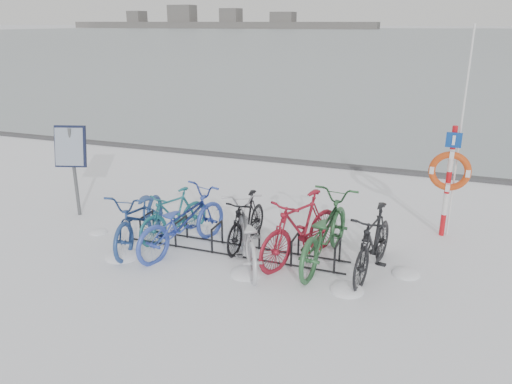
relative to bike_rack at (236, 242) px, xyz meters
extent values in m
plane|color=white|center=(0.00, 0.00, -0.18)|extent=(900.00, 900.00, 0.00)
cube|color=#9DAAB1|center=(0.00, 155.00, -0.17)|extent=(400.00, 298.00, 0.02)
cube|color=#3F3F42|center=(0.00, 5.90, -0.13)|extent=(400.00, 0.25, 0.10)
cylinder|color=black|center=(-1.80, -0.22, 0.04)|extent=(0.04, 0.04, 0.44)
cylinder|color=black|center=(-1.80, 0.22, 0.04)|extent=(0.04, 0.04, 0.44)
cylinder|color=black|center=(-1.80, 0.00, 0.26)|extent=(0.04, 0.44, 0.04)
cylinder|color=black|center=(-1.08, -0.22, 0.04)|extent=(0.04, 0.04, 0.44)
cylinder|color=black|center=(-1.08, 0.22, 0.04)|extent=(0.04, 0.04, 0.44)
cylinder|color=black|center=(-1.08, 0.00, 0.26)|extent=(0.04, 0.44, 0.04)
cylinder|color=black|center=(-0.36, -0.22, 0.04)|extent=(0.04, 0.04, 0.44)
cylinder|color=black|center=(-0.36, 0.22, 0.04)|extent=(0.04, 0.04, 0.44)
cylinder|color=black|center=(-0.36, 0.00, 0.26)|extent=(0.04, 0.44, 0.04)
cylinder|color=black|center=(0.36, -0.22, 0.04)|extent=(0.04, 0.04, 0.44)
cylinder|color=black|center=(0.36, 0.22, 0.04)|extent=(0.04, 0.04, 0.44)
cylinder|color=black|center=(0.36, 0.00, 0.26)|extent=(0.04, 0.44, 0.04)
cylinder|color=black|center=(1.08, -0.22, 0.04)|extent=(0.04, 0.04, 0.44)
cylinder|color=black|center=(1.08, 0.22, 0.04)|extent=(0.04, 0.04, 0.44)
cylinder|color=black|center=(1.08, 0.00, 0.26)|extent=(0.04, 0.44, 0.04)
cylinder|color=black|center=(1.80, -0.22, 0.04)|extent=(0.04, 0.04, 0.44)
cylinder|color=black|center=(1.80, 0.22, 0.04)|extent=(0.04, 0.04, 0.44)
cylinder|color=black|center=(1.80, 0.00, 0.26)|extent=(0.04, 0.44, 0.04)
cylinder|color=black|center=(0.00, -0.22, -0.16)|extent=(4.00, 0.03, 0.03)
cylinder|color=black|center=(0.00, 0.22, -0.16)|extent=(4.00, 0.03, 0.03)
cylinder|color=#595B5E|center=(-3.76, 0.49, 0.74)|extent=(0.07, 0.07, 1.84)
cube|color=black|center=(-3.76, 0.46, 1.30)|extent=(0.67, 0.41, 0.83)
cube|color=#8C99AD|center=(-3.76, 0.42, 1.30)|extent=(0.60, 0.33, 0.74)
cylinder|color=red|center=(3.41, 2.00, 0.03)|extent=(0.10, 0.10, 0.42)
cylinder|color=silver|center=(3.41, 2.00, 0.45)|extent=(0.10, 0.10, 0.42)
cylinder|color=red|center=(3.41, 2.00, 0.87)|extent=(0.10, 0.10, 0.42)
cylinder|color=silver|center=(3.41, 2.00, 1.29)|extent=(0.10, 0.10, 0.42)
cylinder|color=red|center=(3.41, 2.00, 1.71)|extent=(0.10, 0.10, 0.42)
torus|color=#C44112|center=(3.41, 1.91, 1.11)|extent=(0.74, 0.12, 0.74)
cube|color=navy|center=(3.41, 1.92, 1.68)|extent=(0.27, 0.03, 0.27)
cylinder|color=silver|center=(3.50, 2.05, 1.73)|extent=(0.03, 0.03, 3.82)
cube|color=#4D4D4D|center=(-120.00, 260.00, 1.57)|extent=(180.00, 12.00, 3.50)
cube|color=#4D4D4D|center=(-150.00, 260.00, 5.32)|extent=(24.00, 10.00, 8.00)
cube|color=#4D4D4D|center=(-90.00, 260.00, 4.82)|extent=(20.00, 10.00, 6.00)
imported|color=navy|center=(-1.75, -0.27, 0.37)|extent=(1.08, 2.21, 1.11)
imported|color=#1E6873|center=(-1.32, 0.18, 0.30)|extent=(1.02, 1.64, 0.95)
imported|color=#324AB0|center=(-0.92, -0.23, 0.38)|extent=(1.33, 2.24, 1.11)
imported|color=black|center=(0.06, 0.35, 0.31)|extent=(0.53, 1.64, 0.98)
imported|color=silver|center=(0.32, -0.32, 0.34)|extent=(1.58, 2.09, 1.05)
imported|color=maroon|center=(1.15, 0.07, 0.42)|extent=(1.35, 2.06, 1.21)
imported|color=#2B5D34|center=(1.53, 0.15, 0.41)|extent=(1.00, 2.30, 1.17)
imported|color=black|center=(2.36, 0.02, 0.38)|extent=(0.81, 1.94, 1.13)
ellipsoid|color=white|center=(2.10, -0.69, -0.18)|extent=(0.52, 0.52, 0.18)
ellipsoid|color=white|center=(2.89, 0.15, -0.18)|extent=(0.46, 0.46, 0.16)
ellipsoid|color=white|center=(-2.80, -0.16, -0.18)|extent=(0.34, 0.34, 0.12)
ellipsoid|color=white|center=(-1.76, -0.89, -0.18)|extent=(0.60, 0.60, 0.21)
ellipsoid|color=white|center=(-1.06, 0.59, -0.18)|extent=(0.49, 0.49, 0.17)
ellipsoid|color=white|center=(0.96, 0.80, -0.18)|extent=(0.42, 0.42, 0.15)
ellipsoid|color=white|center=(0.76, 0.70, -0.18)|extent=(0.40, 0.40, 0.14)
ellipsoid|color=white|center=(0.48, -0.73, -0.18)|extent=(0.52, 0.52, 0.18)
camera|label=1|loc=(3.10, -7.40, 3.68)|focal=35.00mm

